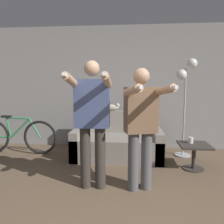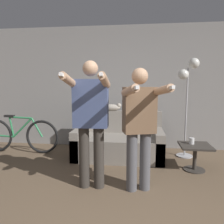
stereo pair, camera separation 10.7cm
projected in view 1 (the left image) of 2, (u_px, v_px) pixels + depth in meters
wall_back at (128, 88)px, 4.70m from camera, size 10.00×0.05×2.60m
couch at (118, 143)px, 4.15m from camera, size 1.64×0.86×0.85m
person_left at (92, 116)px, 2.81m from camera, size 0.53×0.68×1.68m
person_right at (141, 122)px, 2.76m from camera, size 0.59×0.76×1.59m
cat at (110, 107)px, 4.40m from camera, size 0.51×0.15×0.16m
floor_lamp at (186, 83)px, 4.07m from camera, size 0.37×0.31×1.85m
side_table at (194, 151)px, 3.54m from camera, size 0.48×0.48×0.42m
cup at (191, 140)px, 3.58m from camera, size 0.08×0.08×0.10m
bicycle at (16, 136)px, 4.34m from camera, size 1.65×0.07×0.76m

